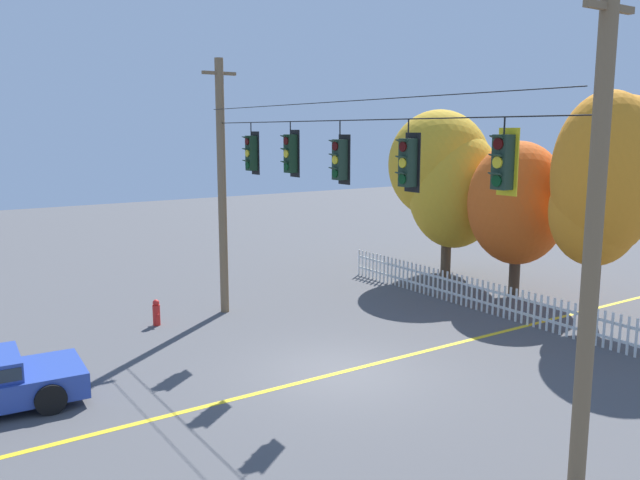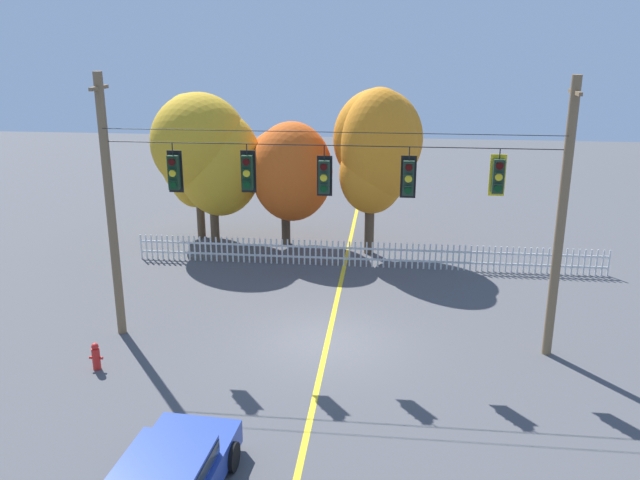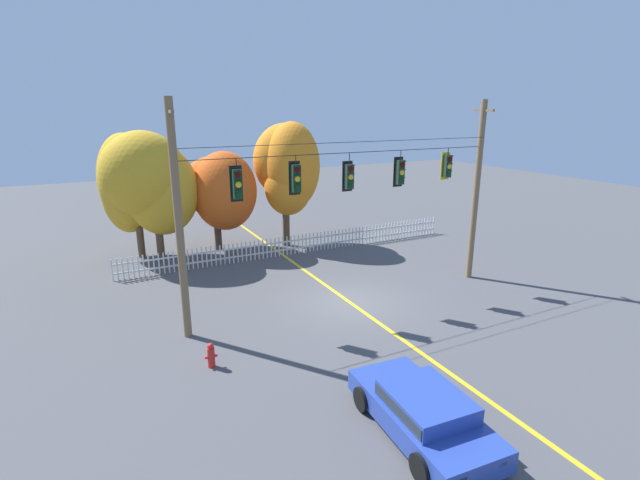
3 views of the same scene
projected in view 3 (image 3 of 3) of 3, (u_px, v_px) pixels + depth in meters
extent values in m
plane|color=#4C4C4F|center=(349.00, 302.00, 18.77)|extent=(80.00, 80.00, 0.00)
cube|color=gold|center=(349.00, 302.00, 18.77)|extent=(0.16, 36.00, 0.01)
cylinder|color=brown|center=(179.00, 224.00, 14.90)|extent=(0.26, 0.26, 7.90)
cylinder|color=brown|center=(476.00, 193.00, 20.48)|extent=(0.26, 0.26, 7.90)
cube|color=brown|center=(169.00, 111.00, 13.94)|extent=(0.10, 1.10, 0.10)
cube|color=brown|center=(484.00, 110.00, 19.52)|extent=(0.10, 1.10, 0.10)
cylinder|color=black|center=(352.00, 153.00, 17.14)|extent=(12.61, 0.02, 0.02)
cylinder|color=black|center=(356.00, 142.00, 16.82)|extent=(12.61, 0.02, 0.02)
cylinder|color=black|center=(236.00, 164.00, 15.27)|extent=(0.03, 0.03, 0.37)
cube|color=black|center=(236.00, 184.00, 15.57)|extent=(0.43, 0.02, 1.22)
cube|color=black|center=(237.00, 184.00, 15.45)|extent=(0.30, 0.24, 0.98)
cylinder|color=#410706|center=(238.00, 175.00, 15.25)|extent=(0.20, 0.03, 0.20)
cube|color=black|center=(238.00, 172.00, 15.18)|extent=(0.22, 0.12, 0.06)
cylinder|color=yellow|center=(238.00, 185.00, 15.34)|extent=(0.20, 0.03, 0.20)
cube|color=black|center=(239.00, 181.00, 15.27)|extent=(0.22, 0.12, 0.06)
cylinder|color=#073513|center=(239.00, 195.00, 15.43)|extent=(0.20, 0.03, 0.20)
cube|color=black|center=(239.00, 191.00, 15.36)|extent=(0.22, 0.12, 0.06)
cylinder|color=black|center=(296.00, 160.00, 16.19)|extent=(0.03, 0.03, 0.32)
cube|color=black|center=(294.00, 178.00, 16.48)|extent=(0.43, 0.02, 1.21)
cube|color=black|center=(296.00, 179.00, 16.37)|extent=(0.30, 0.24, 0.97)
cylinder|color=#410706|center=(297.00, 170.00, 16.17)|extent=(0.20, 0.03, 0.20)
cube|color=black|center=(298.00, 167.00, 16.10)|extent=(0.22, 0.12, 0.06)
cylinder|color=yellow|center=(297.00, 179.00, 16.26)|extent=(0.20, 0.03, 0.20)
cube|color=black|center=(298.00, 176.00, 16.19)|extent=(0.22, 0.12, 0.06)
cylinder|color=#073513|center=(298.00, 188.00, 16.34)|extent=(0.20, 0.03, 0.20)
cube|color=black|center=(298.00, 185.00, 16.27)|extent=(0.22, 0.12, 0.06)
cylinder|color=black|center=(349.00, 159.00, 17.15)|extent=(0.03, 0.03, 0.42)
cube|color=black|center=(347.00, 176.00, 17.45)|extent=(0.43, 0.02, 1.14)
cube|color=#1E3323|center=(349.00, 177.00, 17.34)|extent=(0.30, 0.24, 0.92)
cylinder|color=#410706|center=(351.00, 169.00, 17.14)|extent=(0.20, 0.03, 0.20)
cube|color=#1E3323|center=(352.00, 166.00, 17.07)|extent=(0.22, 0.12, 0.06)
cylinder|color=yellow|center=(351.00, 177.00, 17.22)|extent=(0.20, 0.03, 0.20)
cube|color=#1E3323|center=(352.00, 174.00, 17.15)|extent=(0.22, 0.12, 0.06)
cylinder|color=#073513|center=(351.00, 185.00, 17.31)|extent=(0.20, 0.03, 0.20)
cube|color=#1E3323|center=(351.00, 182.00, 17.24)|extent=(0.22, 0.12, 0.06)
cylinder|color=black|center=(401.00, 155.00, 18.16)|extent=(0.03, 0.03, 0.38)
cube|color=black|center=(398.00, 172.00, 18.46)|extent=(0.43, 0.02, 1.19)
cube|color=#1E3323|center=(400.00, 172.00, 18.34)|extent=(0.30, 0.24, 0.96)
cylinder|color=#410706|center=(402.00, 164.00, 18.14)|extent=(0.20, 0.03, 0.20)
cube|color=#1E3323|center=(403.00, 162.00, 18.07)|extent=(0.22, 0.12, 0.06)
cylinder|color=yellow|center=(402.00, 173.00, 18.23)|extent=(0.20, 0.03, 0.20)
cube|color=#1E3323|center=(403.00, 170.00, 18.16)|extent=(0.22, 0.12, 0.06)
cylinder|color=#073513|center=(402.00, 181.00, 18.32)|extent=(0.20, 0.03, 0.20)
cube|color=#1E3323|center=(402.00, 178.00, 18.25)|extent=(0.22, 0.12, 0.06)
cylinder|color=black|center=(448.00, 151.00, 19.20)|extent=(0.03, 0.03, 0.29)
cube|color=yellow|center=(445.00, 166.00, 19.47)|extent=(0.43, 0.02, 1.15)
cube|color=#1E3323|center=(447.00, 166.00, 19.36)|extent=(0.30, 0.24, 0.92)
cylinder|color=#410706|center=(450.00, 159.00, 19.16)|extent=(0.20, 0.03, 0.20)
cube|color=#1E3323|center=(451.00, 156.00, 19.09)|extent=(0.22, 0.12, 0.06)
cylinder|color=yellow|center=(449.00, 167.00, 19.25)|extent=(0.20, 0.03, 0.20)
cube|color=#1E3323|center=(450.00, 164.00, 19.18)|extent=(0.22, 0.12, 0.06)
cylinder|color=#073513|center=(449.00, 174.00, 19.33)|extent=(0.20, 0.03, 0.20)
cube|color=#1E3323|center=(450.00, 171.00, 19.26)|extent=(0.22, 0.12, 0.06)
cube|color=silver|center=(112.00, 270.00, 20.89)|extent=(0.06, 0.04, 1.03)
cube|color=silver|center=(117.00, 270.00, 20.98)|extent=(0.06, 0.04, 1.03)
cube|color=silver|center=(123.00, 269.00, 21.08)|extent=(0.06, 0.04, 1.03)
cube|color=silver|center=(128.00, 268.00, 21.18)|extent=(0.06, 0.04, 1.03)
cube|color=silver|center=(133.00, 267.00, 21.28)|extent=(0.06, 0.04, 1.03)
cube|color=silver|center=(139.00, 267.00, 21.37)|extent=(0.06, 0.04, 1.03)
cube|color=silver|center=(144.00, 266.00, 21.47)|extent=(0.06, 0.04, 1.03)
cube|color=silver|center=(149.00, 265.00, 21.57)|extent=(0.06, 0.04, 1.03)
cube|color=silver|center=(154.00, 264.00, 21.67)|extent=(0.06, 0.04, 1.03)
cube|color=silver|center=(159.00, 264.00, 21.77)|extent=(0.06, 0.04, 1.03)
cube|color=silver|center=(164.00, 263.00, 21.86)|extent=(0.06, 0.04, 1.03)
cube|color=silver|center=(169.00, 262.00, 21.96)|extent=(0.06, 0.04, 1.03)
cube|color=silver|center=(174.00, 262.00, 22.06)|extent=(0.06, 0.04, 1.03)
cube|color=silver|center=(179.00, 261.00, 22.16)|extent=(0.06, 0.04, 1.03)
cube|color=silver|center=(183.00, 260.00, 22.25)|extent=(0.06, 0.04, 1.03)
cube|color=silver|center=(188.00, 260.00, 22.35)|extent=(0.06, 0.04, 1.03)
cube|color=silver|center=(193.00, 259.00, 22.45)|extent=(0.06, 0.04, 1.03)
cube|color=silver|center=(197.00, 258.00, 22.55)|extent=(0.06, 0.04, 1.03)
cube|color=silver|center=(202.00, 258.00, 22.64)|extent=(0.06, 0.04, 1.03)
cube|color=silver|center=(207.00, 257.00, 22.74)|extent=(0.06, 0.04, 1.03)
cube|color=silver|center=(211.00, 256.00, 22.84)|extent=(0.06, 0.04, 1.03)
cube|color=silver|center=(216.00, 256.00, 22.94)|extent=(0.06, 0.04, 1.03)
cube|color=silver|center=(220.00, 255.00, 23.04)|extent=(0.06, 0.04, 1.03)
cube|color=silver|center=(225.00, 255.00, 23.13)|extent=(0.06, 0.04, 1.03)
cube|color=silver|center=(229.00, 254.00, 23.23)|extent=(0.06, 0.04, 1.03)
cube|color=silver|center=(233.00, 253.00, 23.33)|extent=(0.06, 0.04, 1.03)
cube|color=silver|center=(238.00, 253.00, 23.43)|extent=(0.06, 0.04, 1.03)
cube|color=silver|center=(242.00, 252.00, 23.52)|extent=(0.06, 0.04, 1.03)
cube|color=silver|center=(246.00, 252.00, 23.62)|extent=(0.06, 0.04, 1.03)
cube|color=silver|center=(251.00, 251.00, 23.72)|extent=(0.06, 0.04, 1.03)
cube|color=silver|center=(255.00, 250.00, 23.82)|extent=(0.06, 0.04, 1.03)
cube|color=silver|center=(259.00, 250.00, 23.92)|extent=(0.06, 0.04, 1.03)
cube|color=silver|center=(263.00, 249.00, 24.01)|extent=(0.06, 0.04, 1.03)
cube|color=silver|center=(267.00, 249.00, 24.11)|extent=(0.06, 0.04, 1.03)
cube|color=silver|center=(271.00, 248.00, 24.21)|extent=(0.06, 0.04, 1.03)
cube|color=silver|center=(275.00, 247.00, 24.31)|extent=(0.06, 0.04, 1.03)
cube|color=silver|center=(279.00, 247.00, 24.40)|extent=(0.06, 0.04, 1.03)
cube|color=silver|center=(283.00, 246.00, 24.50)|extent=(0.06, 0.04, 1.03)
cube|color=silver|center=(287.00, 246.00, 24.60)|extent=(0.06, 0.04, 1.03)
cube|color=silver|center=(291.00, 245.00, 24.70)|extent=(0.06, 0.04, 1.03)
cube|color=silver|center=(295.00, 245.00, 24.80)|extent=(0.06, 0.04, 1.03)
cube|color=silver|center=(299.00, 244.00, 24.89)|extent=(0.06, 0.04, 1.03)
cube|color=silver|center=(302.00, 244.00, 24.99)|extent=(0.06, 0.04, 1.03)
cube|color=silver|center=(306.00, 243.00, 25.09)|extent=(0.06, 0.04, 1.03)
cube|color=silver|center=(310.00, 243.00, 25.19)|extent=(0.06, 0.04, 1.03)
cube|color=silver|center=(314.00, 242.00, 25.28)|extent=(0.06, 0.04, 1.03)
cube|color=silver|center=(317.00, 242.00, 25.38)|extent=(0.06, 0.04, 1.03)
cube|color=silver|center=(321.00, 241.00, 25.48)|extent=(0.06, 0.04, 1.03)
cube|color=silver|center=(325.00, 241.00, 25.58)|extent=(0.06, 0.04, 1.03)
cube|color=silver|center=(328.00, 240.00, 25.67)|extent=(0.06, 0.04, 1.03)
cube|color=silver|center=(332.00, 240.00, 25.77)|extent=(0.06, 0.04, 1.03)
cube|color=silver|center=(335.00, 239.00, 25.87)|extent=(0.06, 0.04, 1.03)
cube|color=silver|center=(339.00, 239.00, 25.97)|extent=(0.06, 0.04, 1.03)
cube|color=silver|center=(342.00, 238.00, 26.07)|extent=(0.06, 0.04, 1.03)
cube|color=silver|center=(346.00, 238.00, 26.16)|extent=(0.06, 0.04, 1.03)
cube|color=silver|center=(349.00, 237.00, 26.26)|extent=(0.06, 0.04, 1.03)
cube|color=silver|center=(353.00, 237.00, 26.36)|extent=(0.06, 0.04, 1.03)
cube|color=silver|center=(356.00, 236.00, 26.46)|extent=(0.06, 0.04, 1.03)
cube|color=silver|center=(359.00, 236.00, 26.55)|extent=(0.06, 0.04, 1.03)
cube|color=silver|center=(363.00, 235.00, 26.65)|extent=(0.06, 0.04, 1.03)
cube|color=silver|center=(366.00, 235.00, 26.75)|extent=(0.06, 0.04, 1.03)
cube|color=silver|center=(369.00, 234.00, 26.85)|extent=(0.06, 0.04, 1.03)
cube|color=silver|center=(373.00, 234.00, 26.95)|extent=(0.06, 0.04, 1.03)
cube|color=silver|center=(376.00, 233.00, 27.04)|extent=(0.06, 0.04, 1.03)
cube|color=silver|center=(379.00, 233.00, 27.14)|extent=(0.06, 0.04, 1.03)
cube|color=silver|center=(382.00, 232.00, 27.24)|extent=(0.06, 0.04, 1.03)
cube|color=silver|center=(385.00, 232.00, 27.34)|extent=(0.06, 0.04, 1.03)
cube|color=silver|center=(389.00, 232.00, 27.43)|extent=(0.06, 0.04, 1.03)
cube|color=silver|center=(392.00, 231.00, 27.53)|extent=(0.06, 0.04, 1.03)
cube|color=silver|center=(395.00, 231.00, 27.63)|extent=(0.06, 0.04, 1.03)
cube|color=silver|center=(398.00, 230.00, 27.73)|extent=(0.06, 0.04, 1.03)
cube|color=silver|center=(401.00, 230.00, 27.83)|extent=(0.06, 0.04, 1.03)
cube|color=silver|center=(404.00, 229.00, 27.92)|extent=(0.06, 0.04, 1.03)
cube|color=silver|center=(407.00, 229.00, 28.02)|extent=(0.06, 0.04, 1.03)
cube|color=silver|center=(410.00, 229.00, 28.12)|extent=(0.06, 0.04, 1.03)
cube|color=silver|center=(413.00, 228.00, 28.22)|extent=(0.06, 0.04, 1.03)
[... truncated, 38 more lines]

